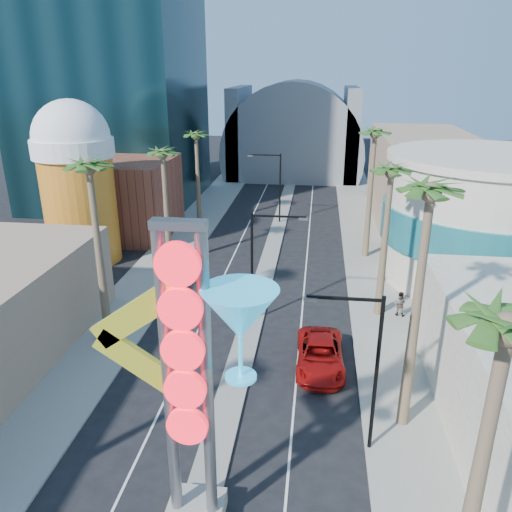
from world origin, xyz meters
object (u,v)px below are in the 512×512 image
(neon_sign, at_px, (209,367))
(pedestrian_b, at_px, (400,304))
(red_pickup, at_px, (320,355))
(pedestrian_a, at_px, (435,364))

(neon_sign, xyz_separation_m, pedestrian_b, (9.63, 18.92, -6.24))
(red_pickup, bearing_deg, neon_sign, -110.14)
(neon_sign, bearing_deg, red_pickup, 71.08)
(red_pickup, height_order, pedestrian_b, pedestrian_b)
(pedestrian_b, bearing_deg, pedestrian_a, 114.26)
(pedestrian_a, bearing_deg, pedestrian_b, -76.57)
(pedestrian_a, relative_size, pedestrian_b, 0.89)
(red_pickup, height_order, pedestrian_a, pedestrian_a)
(red_pickup, relative_size, pedestrian_b, 3.31)
(neon_sign, relative_size, red_pickup, 2.07)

